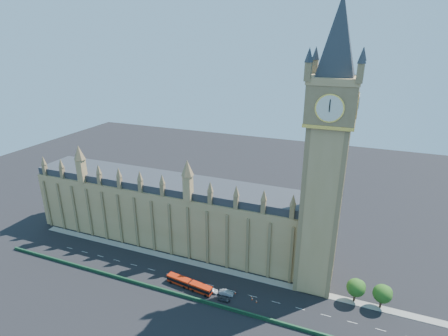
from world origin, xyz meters
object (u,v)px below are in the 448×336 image
(car_white, at_px, (211,290))
(car_silver, at_px, (226,293))
(red_bus, at_px, (189,284))
(car_grey, at_px, (224,299))

(car_white, bearing_deg, car_silver, -83.63)
(red_bus, xyz_separation_m, car_grey, (13.51, -1.57, -0.88))
(car_grey, bearing_deg, red_bus, 82.88)
(car_grey, height_order, car_silver, car_silver)
(car_grey, bearing_deg, car_silver, 4.14)
(car_grey, bearing_deg, car_white, 64.66)
(car_white, bearing_deg, car_grey, -113.27)
(red_bus, bearing_deg, car_white, 14.08)
(car_silver, relative_size, car_white, 1.00)
(red_bus, xyz_separation_m, car_silver, (13.27, 1.42, -0.75))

